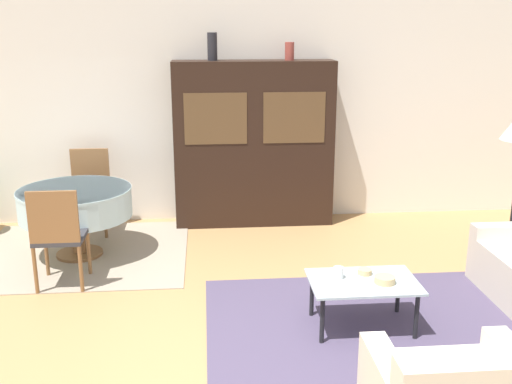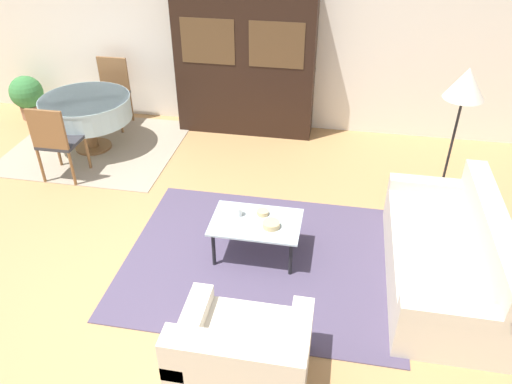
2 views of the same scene
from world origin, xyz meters
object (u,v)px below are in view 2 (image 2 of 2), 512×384
dining_table (86,109)px  dining_chair_far (112,88)px  display_cabinet (245,64)px  dining_chair_near (56,139)px  couch (448,258)px  cup (238,211)px  armchair (242,360)px  coffee_table (256,225)px  potted_plant (27,95)px  bowl (271,224)px  bowl_small (263,212)px  floor_lamp (465,89)px

dining_table → dining_chair_far: size_ratio=1.21×
display_cabinet → dining_chair_near: (-1.94, -1.75, -0.43)m
couch → cup: (-1.97, 0.13, 0.17)m
display_cabinet → dining_chair_far: size_ratio=2.05×
armchair → coffee_table: (-0.17, 1.49, 0.08)m
coffee_table → display_cabinet: size_ratio=0.44×
dining_chair_far → potted_plant: 1.38m
dining_table → display_cabinet: bearing=26.1°
armchair → bowl: 1.44m
dining_chair_near → bowl_small: 2.77m
dining_chair_near → cup: bearing=-20.9°
couch → dining_table: (-4.37, 1.85, 0.30)m
floor_lamp → bowl_small: floor_lamp is taller
display_cabinet → bowl: size_ratio=11.96×
coffee_table → bowl: bearing=-20.2°
floor_lamp → couch: bearing=-95.4°
dining_chair_near → bowl: (2.74, -1.04, -0.11)m
floor_lamp → dining_chair_far: bearing=164.5°
display_cabinet → potted_plant: (-3.31, -0.19, -0.62)m
dining_chair_near → floor_lamp: floor_lamp is taller
bowl → potted_plant: 4.87m
dining_table → dining_chair_near: bearing=-90.0°
dining_chair_near → potted_plant: dining_chair_near is taller
coffee_table → dining_chair_near: size_ratio=0.90×
dining_chair_far → dining_table: bearing=90.0°
coffee_table → floor_lamp: (1.91, 1.34, 1.00)m
cup → bowl_small: (0.23, 0.06, -0.02)m
dining_chair_far → floor_lamp: size_ratio=0.61×
dining_chair_far → cup: bearing=133.6°
coffee_table → display_cabinet: (-0.65, 2.74, 0.62)m
armchair → dining_chair_far: size_ratio=0.98×
floor_lamp → coffee_table: bearing=-145.1°
floor_lamp → bowl_small: size_ratio=13.74×
cup → couch: bearing=-3.8°
bowl_small → armchair: bearing=-85.6°
display_cabinet → dining_chair_far: (-1.94, -0.15, -0.43)m
couch → coffee_table: size_ratio=2.26×
couch → floor_lamp: 1.77m
coffee_table → dining_chair_near: 2.78m
armchair → dining_table: armchair is taller
dining_chair_far → cup: 3.48m
floor_lamp → cup: 2.62m
cup → potted_plant: potted_plant is taller
dining_table → cup: size_ratio=12.52×
coffee_table → potted_plant: 4.71m
potted_plant → cup: bearing=-33.3°
dining_table → dining_chair_far: 0.80m
couch → dining_table: bearing=67.1°
couch → floor_lamp: bearing=-5.4°
dining_chair_near → coffee_table: bearing=-20.8°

